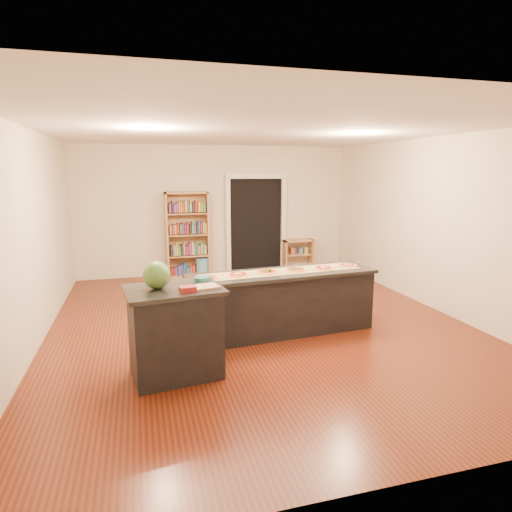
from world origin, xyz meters
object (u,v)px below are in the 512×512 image
object	(u,v)px
kitchen_island	(282,302)
waste_bin	(202,267)
side_counter	(175,332)
watermelon	(157,275)
bookshelf	(188,235)
low_shelf	(298,254)

from	to	relation	value
kitchen_island	waste_bin	size ratio (longest dim) A/B	6.70
side_counter	watermelon	size ratio (longest dim) A/B	3.42
bookshelf	low_shelf	bearing A→B (deg)	0.29
side_counter	bookshelf	xyz separation A→B (m)	(0.67, 4.61, 0.40)
kitchen_island	waste_bin	distance (m)	3.67
side_counter	low_shelf	world-z (taller)	side_counter
side_counter	low_shelf	bearing A→B (deg)	47.69
bookshelf	waste_bin	distance (m)	0.77
side_counter	waste_bin	bearing A→B (deg)	70.50
bookshelf	low_shelf	xyz separation A→B (m)	(2.54, 0.01, -0.56)
side_counter	bookshelf	distance (m)	4.68
kitchen_island	watermelon	bearing A→B (deg)	-156.98
kitchen_island	low_shelf	world-z (taller)	kitchen_island
bookshelf	waste_bin	world-z (taller)	bookshelf
side_counter	watermelon	xyz separation A→B (m)	(-0.17, 0.02, 0.65)
kitchen_island	side_counter	world-z (taller)	side_counter
kitchen_island	waste_bin	xyz separation A→B (m)	(-0.60, 3.62, -0.24)
kitchen_island	bookshelf	size ratio (longest dim) A/B	1.45
waste_bin	side_counter	bearing A→B (deg)	-101.98
waste_bin	low_shelf	bearing A→B (deg)	1.94
side_counter	waste_bin	size ratio (longest dim) A/B	2.58
waste_bin	watermelon	world-z (taller)	watermelon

